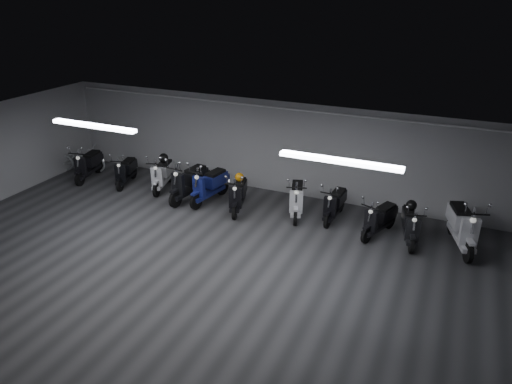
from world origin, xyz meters
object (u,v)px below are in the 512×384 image
at_px(scooter_1, 125,167).
at_px(helmet_0, 239,177).
at_px(scooter_0, 88,160).
at_px(scooter_3, 189,177).
at_px(bicycle, 80,156).
at_px(scooter_4, 209,180).
at_px(helmet_1, 411,205).
at_px(scooter_9, 411,219).
at_px(scooter_7, 335,199).
at_px(scooter_10, 463,220).
at_px(scooter_5, 238,189).
at_px(scooter_6, 297,193).
at_px(scooter_8, 380,214).
at_px(helmet_2, 164,158).
at_px(scooter_2, 162,170).

distance_m(scooter_1, helmet_0, 3.99).
distance_m(scooter_0, helmet_0, 5.39).
xyz_separation_m(scooter_1, helmet_0, (3.98, -0.01, 0.31)).
distance_m(scooter_3, bicycle, 4.56).
xyz_separation_m(scooter_4, helmet_1, (5.58, 0.15, 0.20)).
distance_m(scooter_1, scooter_9, 8.66).
distance_m(scooter_3, scooter_7, 4.27).
bearing_deg(scooter_10, scooter_1, 162.96).
distance_m(scooter_5, scooter_9, 4.61).
distance_m(scooter_0, scooter_6, 7.04).
bearing_deg(scooter_1, scooter_8, -16.51).
relative_size(scooter_6, scooter_9, 1.08).
distance_m(bicycle, helmet_1, 10.73).
height_order(scooter_0, scooter_9, scooter_0).
distance_m(scooter_10, helmet_1, 1.21).
distance_m(scooter_7, helmet_2, 5.47).
distance_m(scooter_0, scooter_8, 9.32).
relative_size(scooter_6, helmet_2, 6.04).
height_order(scooter_1, bicycle, scooter_1).
height_order(scooter_3, scooter_6, scooter_3).
height_order(scooter_1, scooter_4, scooter_4).
distance_m(scooter_6, scooter_9, 3.04).
relative_size(scooter_3, helmet_1, 7.22).
relative_size(bicycle, helmet_1, 6.33).
bearing_deg(scooter_6, scooter_10, -18.09).
bearing_deg(scooter_5, scooter_6, -2.25).
xyz_separation_m(scooter_4, bicycle, (-5.15, 0.35, -0.14)).
relative_size(scooter_2, scooter_5, 1.01).
xyz_separation_m(helmet_0, helmet_2, (-2.78, 0.40, 0.03)).
distance_m(scooter_5, helmet_2, 2.93).
relative_size(bicycle, helmet_2, 5.81).
bearing_deg(scooter_0, bicycle, 138.20).
xyz_separation_m(scooter_4, scooter_8, (4.88, -0.05, -0.09)).
bearing_deg(helmet_2, scooter_4, -13.63).
bearing_deg(scooter_0, scooter_10, -11.06).
relative_size(scooter_2, helmet_0, 6.91).
relative_size(scooter_9, helmet_2, 5.62).
distance_m(scooter_8, helmet_2, 6.74).
relative_size(scooter_6, scooter_7, 1.09).
distance_m(scooter_8, helmet_1, 0.77).
bearing_deg(scooter_8, scooter_7, -176.55).
relative_size(scooter_2, helmet_1, 6.45).
bearing_deg(scooter_4, scooter_3, -161.79).
height_order(scooter_5, scooter_9, scooter_5).
height_order(helmet_0, helmet_2, helmet_2).
xyz_separation_m(scooter_0, scooter_3, (3.81, -0.04, 0.06)).
bearing_deg(bicycle, scooter_1, -115.02).
height_order(scooter_0, bicycle, scooter_0).
distance_m(scooter_5, bicycle, 6.19).
bearing_deg(scooter_7, scooter_6, -168.79).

